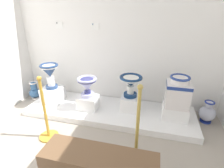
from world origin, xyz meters
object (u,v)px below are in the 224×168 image
(plinth_block_leftmost, at_px, (175,112))
(stanchion_post_near_right, at_px, (137,137))
(stanchion_post_near_left, at_px, (47,122))
(antique_toilet_central_ornate, at_px, (50,72))
(decorative_vase_corner, at_px, (207,113))
(info_placard_first, at_px, (59,25))
(decorative_vase_spare, at_px, (35,92))
(plinth_block_tall_cobalt, at_px, (88,102))
(antique_toilet_leftmost, at_px, (178,91))
(antique_toilet_tall_cobalt, at_px, (87,85))
(plinth_block_central_ornate, at_px, (53,94))
(plinth_block_broad_patterned, at_px, (130,102))
(info_placard_second, at_px, (95,26))
(antique_toilet_broad_patterned, at_px, (131,82))

(plinth_block_leftmost, xyz_separation_m, stanchion_post_near_right, (-0.50, -0.91, 0.13))
(stanchion_post_near_left, bearing_deg, stanchion_post_near_right, -4.36)
(antique_toilet_central_ornate, height_order, decorative_vase_corner, antique_toilet_central_ornate)
(info_placard_first, height_order, decorative_vase_spare, info_placard_first)
(plinth_block_tall_cobalt, xyz_separation_m, plinth_block_leftmost, (1.46, 0.05, -0.00))
(antique_toilet_leftmost, relative_size, stanchion_post_near_right, 0.48)
(antique_toilet_central_ornate, height_order, antique_toilet_tall_cobalt, antique_toilet_central_ornate)
(antique_toilet_tall_cobalt, height_order, decorative_vase_corner, antique_toilet_tall_cobalt)
(antique_toilet_central_ornate, height_order, stanchion_post_near_right, stanchion_post_near_right)
(info_placard_first, relative_size, stanchion_post_near_right, 0.13)
(plinth_block_tall_cobalt, xyz_separation_m, decorative_vase_corner, (1.99, 0.24, -0.05))
(plinth_block_central_ornate, height_order, stanchion_post_near_right, stanchion_post_near_right)
(plinth_block_leftmost, height_order, info_placard_first, info_placard_first)
(plinth_block_central_ornate, distance_m, stanchion_post_near_left, 0.94)
(plinth_block_central_ornate, relative_size, info_placard_first, 2.62)
(stanchion_post_near_left, bearing_deg, antique_toilet_tall_cobalt, 66.59)
(plinth_block_broad_patterned, distance_m, stanchion_post_near_right, 1.06)
(plinth_block_leftmost, relative_size, stanchion_post_near_left, 0.42)
(antique_toilet_leftmost, bearing_deg, info_placard_first, 167.59)
(plinth_block_leftmost, bearing_deg, info_placard_first, 167.59)
(antique_toilet_tall_cobalt, height_order, stanchion_post_near_right, stanchion_post_near_right)
(plinth_block_central_ornate, height_order, antique_toilet_tall_cobalt, antique_toilet_tall_cobalt)
(info_placard_second, distance_m, decorative_vase_spare, 1.85)
(antique_toilet_leftmost, height_order, info_placard_second, info_placard_second)
(plinth_block_central_ornate, xyz_separation_m, plinth_block_leftmost, (2.21, -0.03, -0.02))
(antique_toilet_tall_cobalt, distance_m, plinth_block_broad_patterned, 0.81)
(plinth_block_central_ornate, height_order, antique_toilet_broad_patterned, antique_toilet_broad_patterned)
(antique_toilet_central_ornate, bearing_deg, antique_toilet_leftmost, -0.79)
(plinth_block_central_ornate, bearing_deg, stanchion_post_near_right, -28.77)
(antique_toilet_tall_cobalt, xyz_separation_m, decorative_vase_spare, (-1.30, 0.25, -0.41))
(plinth_block_central_ornate, distance_m, antique_toilet_leftmost, 2.24)
(antique_toilet_leftmost, distance_m, info_placard_first, 2.40)
(info_placard_second, xyz_separation_m, decorative_vase_spare, (-1.29, -0.28, -1.31))
(plinth_block_leftmost, height_order, stanchion_post_near_right, stanchion_post_near_right)
(stanchion_post_near_left, bearing_deg, plinth_block_tall_cobalt, 66.59)
(plinth_block_central_ornate, bearing_deg, info_placard_first, 85.41)
(antique_toilet_leftmost, bearing_deg, decorative_vase_corner, 19.83)
(plinth_block_leftmost, distance_m, stanchion_post_near_left, 1.97)
(info_placard_second, bearing_deg, plinth_block_central_ornate, -148.75)
(antique_toilet_tall_cobalt, bearing_deg, decorative_vase_corner, 6.97)
(antique_toilet_tall_cobalt, bearing_deg, plinth_block_broad_patterned, 13.14)
(decorative_vase_spare, height_order, stanchion_post_near_left, stanchion_post_near_left)
(plinth_block_leftmost, height_order, stanchion_post_near_left, stanchion_post_near_left)
(antique_toilet_leftmost, bearing_deg, stanchion_post_near_left, -155.64)
(antique_toilet_broad_patterned, distance_m, info_placard_second, 1.17)
(decorative_vase_corner, bearing_deg, antique_toilet_central_ornate, -176.64)
(info_placard_first, xyz_separation_m, decorative_vase_spare, (-0.58, -0.28, -1.31))
(info_placard_second, relative_size, decorative_vase_spare, 0.37)
(plinth_block_tall_cobalt, distance_m, antique_toilet_broad_patterned, 0.84)
(plinth_block_central_ornate, relative_size, antique_toilet_tall_cobalt, 1.03)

